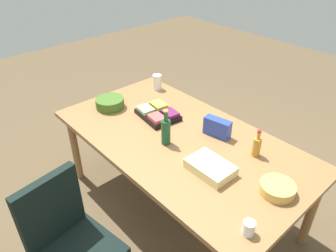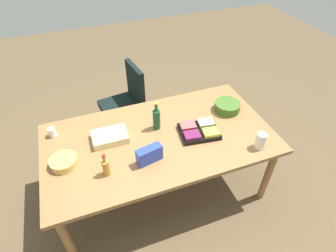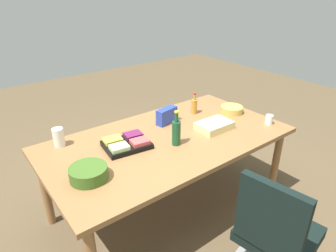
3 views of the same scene
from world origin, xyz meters
The scene contains 12 objects.
ground_plane centered at (0.00, 0.00, 0.00)m, with size 10.00×10.00×0.00m, color brown.
conference_table centered at (0.00, 0.00, 0.70)m, with size 2.13×1.15×0.77m.
office_chair centered at (0.11, -1.07, 0.35)m, with size 0.56×0.56×0.94m.
paper_cup centered at (0.93, -0.36, 0.82)m, with size 0.07×0.07×0.09m, color white.
dressing_bottle centered at (0.54, 0.26, 0.85)m, with size 0.07×0.07×0.22m.
wine_bottle centered at (-0.02, -0.14, 0.89)m, with size 0.07×0.07×0.30m.
salad_bowl centered at (-0.80, -0.14, 0.82)m, with size 0.26×0.26×0.09m, color #3D6121.
mayo_jar centered at (-0.80, 0.43, 0.85)m, with size 0.09×0.09×0.16m, color white.
sheet_cake centered at (0.44, -0.13, 0.81)m, with size 0.32×0.22×0.07m, color beige.
fruit_platter centered at (-0.37, 0.08, 0.80)m, with size 0.39×0.32×0.07m.
chip_bag_blue centered at (0.17, 0.25, 0.85)m, with size 0.22×0.08×0.15m, color #273FAC.
chip_bowl centered at (0.86, 0.04, 0.80)m, with size 0.23×0.23×0.07m, color gold.
Camera 2 is at (0.57, 1.76, 2.53)m, focal length 29.16 mm.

